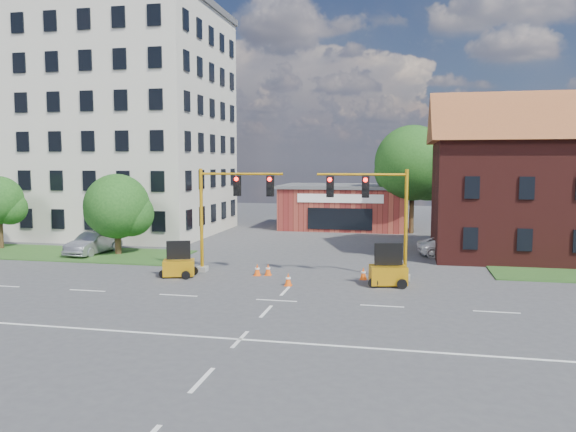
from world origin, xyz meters
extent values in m
plane|color=#424244|center=(0.00, 0.00, 0.00)|extent=(120.00, 120.00, 0.00)
cube|color=#29541F|center=(-20.00, 10.00, 0.04)|extent=(22.00, 6.00, 0.08)
cube|color=beige|center=(-20.00, 22.00, 10.00)|extent=(18.00, 15.00, 20.00)
cube|color=#505052|center=(-20.00, 22.00, 20.30)|extent=(18.40, 15.40, 0.60)
cube|color=maroon|center=(0.00, 30.00, 2.00)|extent=(12.00, 8.00, 4.00)
cube|color=#505052|center=(0.00, 30.00, 4.15)|extent=(12.40, 8.40, 0.30)
cube|color=white|center=(0.00, 25.95, 3.20)|extent=(8.00, 0.10, 0.80)
cube|color=black|center=(0.00, 25.95, 1.30)|extent=(6.00, 0.10, 2.00)
cylinder|color=#322012|center=(6.50, 27.00, 2.29)|extent=(0.44, 0.44, 4.59)
sphere|color=#1B4A16|center=(6.50, 27.00, 6.47)|extent=(6.90, 6.90, 6.90)
sphere|color=#1B4A16|center=(7.88, 27.30, 5.42)|extent=(4.83, 4.83, 4.83)
cylinder|color=#322012|center=(-14.00, 10.50, 1.23)|extent=(0.44, 0.44, 2.46)
sphere|color=#1B4A16|center=(-14.00, 10.50, 3.46)|extent=(4.58, 4.58, 4.58)
sphere|color=#1B4A16|center=(-13.08, 10.80, 2.90)|extent=(3.20, 3.20, 3.20)
cylinder|color=#322012|center=(-24.00, 11.00, 1.32)|extent=(0.44, 0.44, 2.64)
sphere|color=#1B4A16|center=(-23.27, 11.30, 3.12)|extent=(2.54, 2.54, 2.54)
cube|color=gray|center=(-6.00, 6.00, 0.15)|extent=(0.60, 0.60, 0.30)
cylinder|color=orange|center=(-6.00, 6.00, 3.10)|extent=(0.20, 0.20, 6.20)
cylinder|color=orange|center=(-3.50, 6.00, 5.90)|extent=(5.00, 0.14, 0.14)
cube|color=black|center=(-3.75, 6.00, 5.20)|extent=(0.40, 0.32, 1.20)
cube|color=black|center=(-1.75, 6.00, 5.20)|extent=(0.40, 0.32, 1.20)
sphere|color=#FF0C07|center=(-3.75, 5.82, 5.60)|extent=(0.24, 0.24, 0.24)
cube|color=gray|center=(6.00, 6.00, 0.15)|extent=(0.60, 0.60, 0.30)
cylinder|color=orange|center=(6.00, 6.00, 3.10)|extent=(0.20, 0.20, 6.20)
cylinder|color=orange|center=(3.50, 6.00, 5.90)|extent=(5.00, 0.14, 0.14)
cube|color=black|center=(3.75, 6.00, 5.20)|extent=(0.40, 0.32, 1.20)
cube|color=black|center=(1.75, 6.00, 5.20)|extent=(0.40, 0.32, 1.20)
sphere|color=#FF0C07|center=(3.75, 5.82, 5.60)|extent=(0.24, 0.24, 0.24)
cube|color=orange|center=(-6.76, 4.25, 0.53)|extent=(2.04, 1.68, 0.88)
cube|color=black|center=(-6.76, 4.25, 1.56)|extent=(1.32, 0.56, 1.07)
cube|color=orange|center=(5.12, 4.36, 0.59)|extent=(2.13, 1.62, 0.96)
cube|color=black|center=(5.12, 4.36, 1.71)|extent=(1.49, 0.41, 1.17)
cube|color=#F9540D|center=(-1.82, 5.67, 0.02)|extent=(0.38, 0.38, 0.04)
cone|color=#F9540D|center=(-1.82, 5.67, 0.35)|extent=(0.40, 0.40, 0.70)
cylinder|color=white|center=(-1.82, 5.67, 0.42)|extent=(0.27, 0.27, 0.09)
cube|color=#F9540D|center=(-2.41, 5.47, 0.02)|extent=(0.38, 0.38, 0.04)
cone|color=#F9540D|center=(-2.41, 5.47, 0.35)|extent=(0.40, 0.40, 0.70)
cylinder|color=white|center=(-2.41, 5.47, 0.42)|extent=(0.27, 0.27, 0.09)
cube|color=#F9540D|center=(-0.10, 3.23, 0.02)|extent=(0.38, 0.38, 0.04)
cone|color=#F9540D|center=(-0.10, 3.23, 0.35)|extent=(0.40, 0.40, 0.70)
cylinder|color=white|center=(-0.10, 3.23, 0.42)|extent=(0.27, 0.27, 0.09)
cube|color=#F9540D|center=(3.71, 5.67, 0.02)|extent=(0.38, 0.38, 0.04)
cone|color=#F9540D|center=(3.71, 5.67, 0.35)|extent=(0.40, 0.40, 0.70)
cylinder|color=white|center=(3.71, 5.67, 0.42)|extent=(0.27, 0.27, 0.09)
imported|color=white|center=(9.33, 14.70, 0.69)|extent=(5.28, 3.10, 1.38)
imported|color=#929499|center=(-15.83, 10.31, 0.79)|extent=(2.04, 4.93, 1.58)
camera|label=1|loc=(5.98, -25.62, 6.65)|focal=35.00mm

